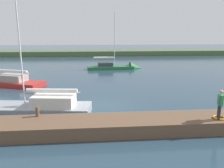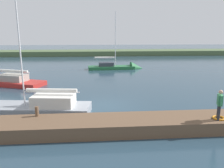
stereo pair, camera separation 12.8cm
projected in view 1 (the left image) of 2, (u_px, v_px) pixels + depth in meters
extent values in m
plane|color=#263D4C|center=(104.00, 106.00, 16.39)|extent=(200.00, 200.00, 0.00)
cube|color=#4C603D|center=(96.00, 55.00, 57.03)|extent=(180.00, 8.00, 2.40)
cube|color=brown|center=(109.00, 125.00, 11.97)|extent=(26.18, 2.19, 0.72)
cylinder|color=brown|center=(37.00, 112.00, 12.23)|extent=(0.20, 0.20, 0.56)
torus|color=orange|center=(219.00, 118.00, 11.97)|extent=(0.66, 0.66, 0.10)
cube|color=#B22823|center=(4.00, 84.00, 23.36)|extent=(9.10, 5.39, 0.86)
cube|color=gray|center=(12.00, 78.00, 22.89)|extent=(3.23, 2.50, 0.69)
cylinder|color=silver|center=(13.00, 72.00, 22.72)|extent=(3.62, 1.47, 0.11)
cylinder|color=silver|center=(13.00, 71.00, 22.69)|extent=(3.31, 1.46, 0.25)
cube|color=#236638|center=(110.00, 69.00, 33.83)|extent=(7.11, 2.46, 0.86)
cone|color=#236638|center=(136.00, 68.00, 34.39)|extent=(1.98, 2.17, 2.07)
cube|color=#333842|center=(105.00, 64.00, 33.57)|extent=(2.27, 1.49, 0.57)
cylinder|color=silver|center=(115.00, 40.00, 32.94)|extent=(0.10, 0.10, 8.03)
cylinder|color=silver|center=(104.00, 58.00, 33.33)|extent=(3.34, 0.27, 0.08)
cylinder|color=silver|center=(104.00, 58.00, 33.30)|extent=(3.02, 0.46, 0.29)
cube|color=gray|center=(36.00, 112.00, 14.75)|extent=(7.55, 2.99, 0.91)
cube|color=silver|center=(54.00, 100.00, 14.53)|extent=(2.84, 2.05, 0.75)
cylinder|color=silver|center=(19.00, 37.00, 13.69)|extent=(0.09, 0.09, 8.89)
cylinder|color=silver|center=(52.00, 92.00, 14.41)|extent=(3.71, 0.52, 0.07)
cylinder|color=silver|center=(52.00, 90.00, 14.39)|extent=(3.37, 0.66, 0.26)
cylinder|color=#28282D|center=(219.00, 113.00, 11.66)|extent=(0.14, 0.14, 0.82)
cylinder|color=#28282D|center=(219.00, 112.00, 11.84)|extent=(0.14, 0.14, 0.82)
cube|color=#337F4C|center=(220.00, 100.00, 11.60)|extent=(0.36, 0.49, 0.58)
sphere|color=tan|center=(221.00, 92.00, 11.50)|extent=(0.22, 0.22, 0.22)
cylinder|color=#337F4C|center=(221.00, 101.00, 11.34)|extent=(0.09, 0.09, 0.55)
cylinder|color=#337F4C|center=(219.00, 98.00, 11.85)|extent=(0.09, 0.09, 0.55)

